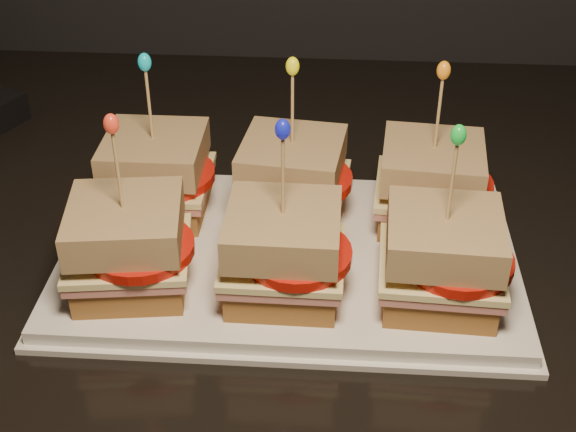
{
  "coord_description": "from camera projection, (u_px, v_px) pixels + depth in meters",
  "views": [
    {
      "loc": [
        -0.6,
        0.93,
        1.34
      ],
      "look_at": [
        -0.64,
        1.52,
        0.94
      ],
      "focal_mm": 50.0,
      "sensor_mm": 36.0,
      "label": 1
    }
  ],
  "objects": [
    {
      "name": "platter",
      "position": [
        288.0,
        257.0,
        0.74
      ],
      "size": [
        0.41,
        0.25,
        0.02
      ],
      "primitive_type": "cube",
      "color": "white",
      "rests_on": "granite_slab"
    },
    {
      "name": "platter_rim",
      "position": [
        288.0,
        263.0,
        0.74
      ],
      "size": [
        0.42,
        0.27,
        0.01
      ],
      "primitive_type": "cube",
      "color": "white",
      "rests_on": "granite_slab"
    },
    {
      "name": "sandwich_0_bread_bot",
      "position": [
        159.0,
        198.0,
        0.78
      ],
      "size": [
        0.09,
        0.09,
        0.02
      ],
      "primitive_type": "cube",
      "rotation": [
        0.0,
        0.0,
        0.0
      ],
      "color": "brown",
      "rests_on": "platter"
    },
    {
      "name": "sandwich_0_ham",
      "position": [
        158.0,
        184.0,
        0.77
      ],
      "size": [
        0.1,
        0.1,
        0.01
      ],
      "primitive_type": "cube",
      "rotation": [
        0.0,
        0.0,
        0.0
      ],
      "color": "#C06B60",
      "rests_on": "sandwich_0_bread_bot"
    },
    {
      "name": "sandwich_0_cheese",
      "position": [
        157.0,
        178.0,
        0.77
      ],
      "size": [
        0.1,
        0.1,
        0.01
      ],
      "primitive_type": "cube",
      "rotation": [
        0.0,
        0.0,
        0.0
      ],
      "color": "#F4E596",
      "rests_on": "sandwich_0_ham"
    },
    {
      "name": "sandwich_0_tomato",
      "position": [
        168.0,
        175.0,
        0.76
      ],
      "size": [
        0.09,
        0.09,
        0.01
      ],
      "primitive_type": "cylinder",
      "color": "#B9150B",
      "rests_on": "sandwich_0_cheese"
    },
    {
      "name": "sandwich_0_bread_top",
      "position": [
        154.0,
        153.0,
        0.75
      ],
      "size": [
        0.09,
        0.09,
        0.03
      ],
      "primitive_type": "cube",
      "rotation": [
        0.0,
        0.0,
        0.0
      ],
      "color": "brown",
      "rests_on": "sandwich_0_tomato"
    },
    {
      "name": "sandwich_0_pick",
      "position": [
        150.0,
        109.0,
        0.72
      ],
      "size": [
        0.0,
        0.0,
        0.09
      ],
      "primitive_type": "cylinder",
      "color": "tan",
      "rests_on": "sandwich_0_bread_top"
    },
    {
      "name": "sandwich_0_frill",
      "position": [
        145.0,
        62.0,
        0.7
      ],
      "size": [
        0.01,
        0.01,
        0.02
      ],
      "primitive_type": "ellipsoid",
      "color": "#0CAFC1",
      "rests_on": "sandwich_0_pick"
    },
    {
      "name": "sandwich_1_bread_bot",
      "position": [
        292.0,
        203.0,
        0.77
      ],
      "size": [
        0.1,
        0.1,
        0.02
      ],
      "primitive_type": "cube",
      "rotation": [
        0.0,
        0.0,
        -0.12
      ],
      "color": "brown",
      "rests_on": "platter"
    },
    {
      "name": "sandwich_1_ham",
      "position": [
        292.0,
        189.0,
        0.76
      ],
      "size": [
        0.11,
        0.11,
        0.01
      ],
      "primitive_type": "cube",
      "rotation": [
        0.0,
        0.0,
        -0.12
      ],
      "color": "#C06B60",
      "rests_on": "sandwich_1_bread_bot"
    },
    {
      "name": "sandwich_1_cheese",
      "position": [
        292.0,
        183.0,
        0.76
      ],
      "size": [
        0.11,
        0.11,
        0.01
      ],
      "primitive_type": "cube",
      "rotation": [
        0.0,
        0.0,
        -0.12
      ],
      "color": "#F4E596",
      "rests_on": "sandwich_1_ham"
    },
    {
      "name": "sandwich_1_tomato",
      "position": [
        305.0,
        180.0,
        0.75
      ],
      "size": [
        0.09,
        0.09,
        0.01
      ],
      "primitive_type": "cylinder",
      "color": "#B9150B",
      "rests_on": "sandwich_1_cheese"
    },
    {
      "name": "sandwich_1_bread_top",
      "position": [
        292.0,
        157.0,
        0.74
      ],
      "size": [
        0.1,
        0.1,
        0.03
      ],
      "primitive_type": "cube",
      "rotation": [
        0.0,
        0.0,
        -0.12
      ],
      "color": "brown",
      "rests_on": "sandwich_1_tomato"
    },
    {
      "name": "sandwich_1_pick",
      "position": [
        292.0,
        113.0,
        0.72
      ],
      "size": [
        0.0,
        0.0,
        0.09
      ],
      "primitive_type": "cylinder",
      "color": "tan",
      "rests_on": "sandwich_1_bread_top"
    },
    {
      "name": "sandwich_1_frill",
      "position": [
        293.0,
        66.0,
        0.69
      ],
      "size": [
        0.01,
        0.01,
        0.02
      ],
      "primitive_type": "ellipsoid",
      "color": "#F3F212",
      "rests_on": "sandwich_1_pick"
    },
    {
      "name": "sandwich_2_bread_bot",
      "position": [
        428.0,
        208.0,
        0.76
      ],
      "size": [
        0.1,
        0.1,
        0.02
      ],
      "primitive_type": "cube",
      "rotation": [
        0.0,
        0.0,
        -0.08
      ],
      "color": "brown",
      "rests_on": "platter"
    },
    {
      "name": "sandwich_2_ham",
      "position": [
        429.0,
        194.0,
        0.75
      ],
      "size": [
        0.11,
        0.1,
        0.01
      ],
      "primitive_type": "cube",
      "rotation": [
        0.0,
        0.0,
        -0.08
      ],
      "color": "#C06B60",
      "rests_on": "sandwich_2_bread_bot"
    },
    {
      "name": "sandwich_2_cheese",
      "position": [
        430.0,
        187.0,
        0.75
      ],
      "size": [
        0.11,
        0.11,
        0.01
      ],
      "primitive_type": "cube",
      "rotation": [
        0.0,
        0.0,
        -0.08
      ],
      "color": "#F4E596",
      "rests_on": "sandwich_2_ham"
    },
    {
      "name": "sandwich_2_tomato",
      "position": [
        444.0,
        184.0,
        0.74
      ],
      "size": [
        0.09,
        0.09,
        0.01
      ],
      "primitive_type": "cylinder",
      "color": "#B9150B",
      "rests_on": "sandwich_2_cheese"
    },
    {
      "name": "sandwich_2_bread_top",
      "position": [
        433.0,
        162.0,
        0.74
      ],
      "size": [
        0.1,
        0.1,
        0.03
      ],
      "primitive_type": "cube",
      "rotation": [
        0.0,
        0.0,
        -0.08
      ],
      "color": "brown",
      "rests_on": "sandwich_2_tomato"
    },
    {
      "name": "sandwich_2_pick",
      "position": [
        438.0,
        118.0,
        0.71
      ],
      "size": [
        0.0,
        0.0,
        0.09
      ],
      "primitive_type": "cylinder",
      "color": "tan",
      "rests_on": "sandwich_2_bread_top"
    },
    {
      "name": "sandwich_2_frill",
      "position": [
        444.0,
        70.0,
        0.68
      ],
      "size": [
        0.01,
        0.01,
        0.02
      ],
      "primitive_type": "ellipsoid",
      "color": "orange",
      "rests_on": "sandwich_2_pick"
    },
    {
      "name": "sandwich_3_bread_bot",
      "position": [
        132.0,
        272.0,
        0.68
      ],
      "size": [
        0.1,
        0.1,
        0.02
      ],
      "primitive_type": "cube",
      "rotation": [
        0.0,
        0.0,
        0.13
      ],
      "color": "brown",
      "rests_on": "platter"
    },
    {
      "name": "sandwich_3_ham",
      "position": [
        130.0,
        257.0,
        0.67
      ],
      "size": [
        0.11,
        0.11,
        0.01
      ],
      "primitive_type": "cube",
      "rotation": [
        0.0,
        0.0,
        0.13
      ],
      "color": "#C06B60",
      "rests_on": "sandwich_3_bread_bot"
    },
    {
      "name": "sandwich_3_cheese",
      "position": [
        129.0,
        250.0,
        0.67
      ],
      "size": [
        0.11,
        0.11,
        0.01
      ],
      "primitive_type": "cube",
      "rotation": [
        0.0,
        0.0,
        0.13
      ],
      "color": "#F4E596",
      "rests_on": "sandwich_3_ham"
    },
    {
      "name": "sandwich_3_tomato",
      "position": [
        140.0,
        248.0,
        0.66
      ],
      "size": [
        0.09,
        0.09,
        0.01
      ],
      "primitive_type": "cylinder",
      "color": "#B9150B",
      "rests_on": "sandwich_3_cheese"
    },
    {
      "name": "sandwich_3_bread_top",
      "position": [
        125.0,
        223.0,
        0.65
      ],
      "size": [
        0.1,
        0.1,
        0.03
      ],
      "primitive_type": "cube",
      "rotation": [
        0.0,
        0.0,
        0.13
      ],
      "color": "brown",
      "rests_on": "sandwich_3_tomato"
    },
    {
      "name": "sandwich_3_pick",
      "position": [
        118.0,
        175.0,
        0.63
      ],
      "size": [
        0.0,
        0.0,
        0.09
      ],
      "primitive_type": "cylinder",
      "color": "tan",
      "rests_on": "sandwich_3_bread_top"
    },
    {
      "name": "sandwich_3_frill",
      "position": [
        111.0,
        124.0,
        0.6
      ],
      "size": [
        0.01,
        0.01,
        0.02
      ],
      "primitive_type": "ellipsoid",
      "color": "red",
      "rests_on": "sandwich_3_pick"
    },
    {
      "name": "sandwich_4_bread_bot",
      "position": [
        283.0,
        279.0,
        0.68
      ],
      "size": [
        0.09,
        0.09,
        0.02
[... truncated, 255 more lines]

